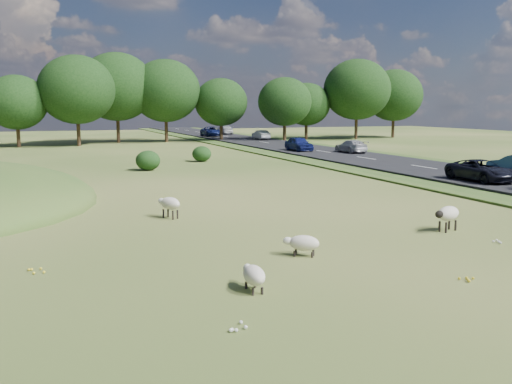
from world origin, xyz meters
TOP-DOWN VIEW (x-y plane):
  - ground at (0.00, 20.00)m, footprint 160.00×160.00m
  - road at (20.00, 30.00)m, footprint 8.00×150.00m
  - treeline at (-1.06, 55.44)m, footprint 96.28×14.66m
  - shrubs at (-2.39, 27.60)m, footprint 21.99×10.40m
  - sheep_0 at (0.86, -3.10)m, footprint 1.16×0.99m
  - sheep_1 at (7.55, -1.77)m, footprint 1.39×0.90m
  - sheep_2 at (-1.82, -5.77)m, footprint 0.55×1.18m
  - sheep_3 at (-1.71, 4.54)m, footprint 0.97×1.28m
  - car_0 at (18.10, 8.04)m, footprint 2.11×4.58m
  - car_2 at (21.90, 70.41)m, footprint 1.99×4.90m
  - car_3 at (18.10, 64.82)m, footprint 2.40×5.21m
  - car_4 at (18.10, 33.74)m, footprint 1.68×4.19m
  - car_5 at (21.90, 53.97)m, footprint 1.34×3.85m
  - car_6 at (21.90, 29.86)m, footprint 1.72×4.22m

SIDE VIEW (x-z plane):
  - ground at x=0.00m, z-range 0.00..0.00m
  - road at x=20.00m, z-range 0.00..0.25m
  - sheep_2 at x=-1.82m, z-range 0.09..0.76m
  - sheep_0 at x=0.86m, z-range 0.09..0.77m
  - sheep_3 at x=-1.71m, z-range 0.18..1.08m
  - sheep_1 at x=7.55m, z-range 0.19..1.15m
  - shrubs at x=-2.39m, z-range -0.03..1.45m
  - car_6 at x=21.90m, z-range 0.25..1.47m
  - car_5 at x=21.90m, z-range 0.25..1.52m
  - car_0 at x=18.10m, z-range 0.25..1.52m
  - car_2 at x=21.90m, z-range 0.25..1.67m
  - car_4 at x=18.10m, z-range 0.25..1.68m
  - car_3 at x=18.10m, z-range 0.25..1.70m
  - treeline at x=-1.06m, z-range 0.72..12.41m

